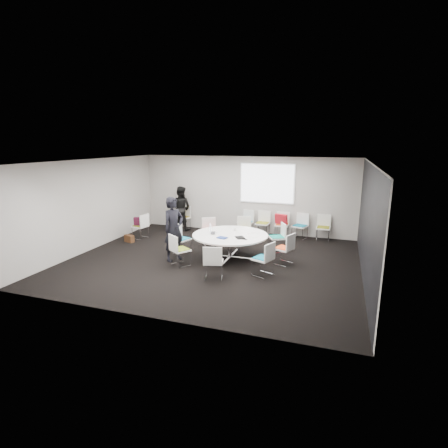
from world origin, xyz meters
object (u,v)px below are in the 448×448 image
(chair_back_c, at_px, (282,229))
(chair_back_d, at_px, (300,231))
(chair_ring_d, at_px, (210,237))
(laptop, at_px, (214,233))
(person_main, at_px, (174,229))
(chair_back_a, at_px, (245,227))
(person_back, at_px, (181,208))
(chair_ring_c, at_px, (245,235))
(chair_spare_left, at_px, (141,231))
(chair_ring_f, at_px, (180,256))
(chair_person_back, at_px, (183,222))
(maroon_bag, at_px, (140,221))
(chair_ring_h, at_px, (263,265))
(conference_table, at_px, (230,241))
(chair_ring_a, at_px, (284,254))
(chair_back_e, at_px, (323,233))
(chair_ring_g, at_px, (213,268))
(chair_ring_b, at_px, (277,243))
(brown_bag, at_px, (129,239))
(chair_ring_e, at_px, (181,245))
(cup, at_px, (235,229))
(chair_back_b, at_px, (263,228))

(chair_back_c, relative_size, chair_back_d, 1.00)
(chair_ring_d, bearing_deg, laptop, 82.15)
(chair_ring_d, bearing_deg, person_main, 42.17)
(chair_back_a, relative_size, person_back, 0.52)
(chair_ring_c, bearing_deg, chair_spare_left, -11.23)
(chair_ring_f, distance_m, chair_person_back, 4.18)
(chair_person_back, xyz_separation_m, maroon_bag, (-0.81, -1.77, 0.34))
(chair_ring_h, bearing_deg, chair_spare_left, 88.92)
(conference_table, xyz_separation_m, chair_back_c, (1.03, 2.84, -0.26))
(person_main, relative_size, laptop, 5.90)
(chair_ring_h, xyz_separation_m, person_main, (-2.66, 0.37, 0.64))
(chair_ring_a, xyz_separation_m, chair_back_e, (0.89, 2.80, 0.00))
(chair_ring_g, height_order, chair_ring_h, same)
(chair_back_d, height_order, laptop, chair_back_d)
(chair_ring_b, height_order, chair_ring_h, same)
(chair_back_a, xyz_separation_m, brown_bag, (-3.46, -2.24, -0.16))
(conference_table, height_order, maroon_bag, maroon_bag)
(chair_ring_d, distance_m, brown_bag, 2.78)
(chair_ring_e, distance_m, laptop, 1.19)
(person_back, bearing_deg, laptop, 134.08)
(conference_table, relative_size, chair_back_c, 2.45)
(chair_ring_b, bearing_deg, cup, 94.44)
(chair_ring_a, distance_m, maroon_bag, 5.29)
(chair_ring_b, xyz_separation_m, chair_back_d, (0.50, 1.72, 0.00))
(chair_back_b, xyz_separation_m, chair_person_back, (-3.15, -0.00, 0.00))
(chair_ring_b, height_order, cup, chair_ring_b)
(chair_person_back, xyz_separation_m, person_main, (1.34, -3.46, 0.64))
(chair_back_b, bearing_deg, chair_back_a, 7.79)
(chair_ring_c, xyz_separation_m, cup, (0.04, -1.27, 0.50))
(chair_ring_a, bearing_deg, chair_ring_h, -177.51)
(chair_ring_f, relative_size, brown_bag, 2.44)
(chair_ring_c, distance_m, chair_spare_left, 3.64)
(chair_ring_e, distance_m, cup, 1.69)
(chair_person_back, bearing_deg, laptop, 148.11)
(cup, bearing_deg, chair_person_back, 139.36)
(chair_back_b, xyz_separation_m, cup, (-0.32, -2.43, 0.50))
(chair_ring_c, xyz_separation_m, chair_back_a, (-0.27, 1.12, 0.00))
(chair_ring_c, distance_m, chair_back_a, 1.15)
(person_main, xyz_separation_m, brown_bag, (-2.28, 1.18, -0.79))
(chair_person_back, distance_m, cup, 3.76)
(chair_ring_b, bearing_deg, chair_ring_e, 85.29)
(chair_ring_g, height_order, person_back, person_back)
(chair_ring_f, xyz_separation_m, maroon_bag, (-2.50, 2.05, 0.34))
(chair_ring_c, bearing_deg, person_main, 36.71)
(chair_back_b, height_order, person_back, person_back)
(chair_back_e, distance_m, cup, 3.47)
(chair_ring_a, xyz_separation_m, chair_back_a, (-1.84, 2.76, 0.00))
(conference_table, distance_m, chair_back_e, 3.76)
(conference_table, xyz_separation_m, chair_ring_g, (0.08, -1.61, -0.26))
(chair_ring_d, distance_m, chair_ring_g, 2.97)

